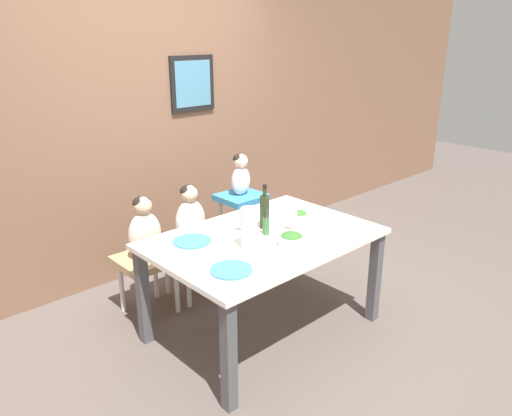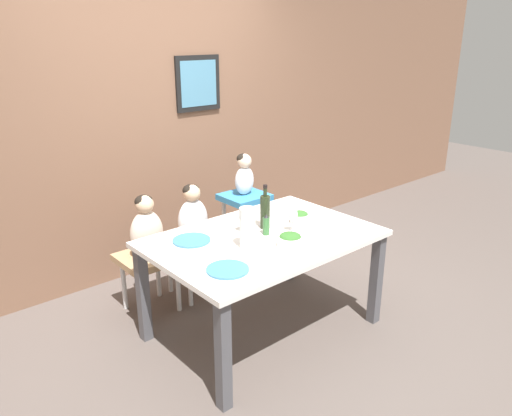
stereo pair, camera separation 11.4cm
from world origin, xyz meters
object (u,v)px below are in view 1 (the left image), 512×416
Objects in this scene: chair_right_highchair at (241,212)px; chair_far_center at (192,250)px; wine_bottle at (265,211)px; wine_glass_far at (243,216)px; dinner_plate_front_left at (231,270)px; salad_bowl_small at (299,217)px; person_baby_right at (241,173)px; salad_bowl_large at (291,239)px; person_child_center at (190,215)px; paper_towel_roll at (249,228)px; dinner_plate_back_left at (192,241)px; wine_glass_near at (293,214)px; person_child_left at (144,228)px; chair_far_left at (147,265)px; dinner_plate_back_right at (280,210)px.

chair_far_center is at bearing 180.00° from chair_right_highchair.
wine_bottle is at bearing -118.65° from chair_right_highchair.
wine_glass_far is 0.60m from dinner_plate_front_left.
salad_bowl_small is 0.89m from dinner_plate_front_left.
wine_bottle is 0.28m from salad_bowl_small.
person_baby_right is 1.11m from salad_bowl_large.
wine_glass_far is at bearing -90.26° from person_child_center.
dinner_plate_back_left is at bearing 122.93° from paper_towel_roll.
wine_glass_near is (0.10, -0.17, -0.01)m from wine_bottle.
dinner_plate_front_left is at bearing -113.40° from person_child_center.
person_child_center is at bearing 89.74° from wine_glass_far.
person_child_left is at bearing 128.71° from wine_glass_near.
wine_bottle is at bearing 75.46° from salad_bowl_large.
paper_towel_roll is at bearing -123.03° from wine_glass_far.
chair_far_left is 2.70× the size of wine_glass_far.
wine_bottle is at bearing -49.50° from person_child_left.
dinner_plate_back_right reaches higher than chair_right_highchair.
wine_glass_far is (0.14, 0.22, -0.01)m from paper_towel_roll.
salad_bowl_large is (0.07, -1.00, 0.09)m from person_child_center.
chair_far_center is 0.98m from paper_towel_roll.
wine_bottle reaches higher than chair_far_center.
person_child_left is 1.33× the size of person_baby_right.
wine_glass_far is 0.39m from dinner_plate_back_left.
person_baby_right is at bearing 30.63° from dinner_plate_back_left.
dinner_plate_back_right is at bearing -28.13° from chair_far_left.
paper_towel_roll is (0.26, -0.84, 0.18)m from person_child_left.
person_baby_right is 1.40× the size of dinner_plate_back_left.
wine_glass_far is (-0.53, -0.62, 0.27)m from chair_right_highchair.
person_baby_right reaches higher than person_child_left.
salad_bowl_large is 1.22× the size of salad_bowl_small.
chair_far_left is 1.84× the size of dinner_plate_back_right.
wine_bottle is at bearing 30.25° from paper_towel_roll.
salad_bowl_small is at bearing -16.80° from dinner_plate_back_left.
person_child_left is 1.86× the size of dinner_plate_back_right.
wine_glass_far is 0.68× the size of dinner_plate_back_left.
chair_far_center is 1.84× the size of dinner_plate_back_right.
person_child_center is 1.01m from salad_bowl_large.
dinner_plate_front_left is 1.08m from dinner_plate_back_right.
person_baby_right is 1.30× the size of paper_towel_roll.
chair_far_center is (0.40, 0.00, 0.00)m from chair_far_left.
paper_towel_roll is 0.36m from dinner_plate_front_left.
wine_glass_near and wine_glass_far have the same top height.
salad_bowl_large reaches higher than chair_far_left.
person_baby_right is at bearing 0.07° from chair_far_left.
wine_bottle is 0.36m from paper_towel_roll.
person_child_left is (-0.00, 0.00, 0.29)m from chair_far_left.
wine_bottle is at bearing -118.61° from person_baby_right.
person_child_center is (0.40, 0.00, 0.29)m from chair_far_left.
salad_bowl_large and salad_bowl_small have the same top height.
paper_towel_roll is at bearing -178.52° from wine_glass_near.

